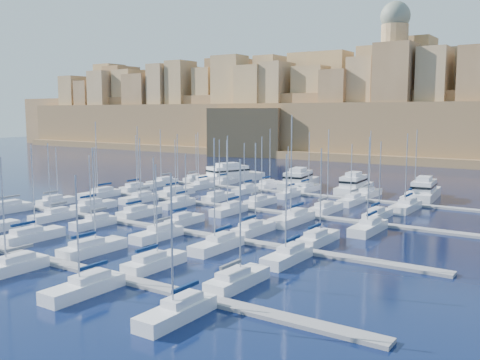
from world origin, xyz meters
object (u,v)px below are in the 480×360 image
Objects in this scene: sailboat_4 at (154,263)px; motor_yacht_b at (299,181)px; motor_yacht_c at (354,186)px; motor_yacht_d at (424,191)px; sailboat_2 at (32,236)px; motor_yacht_a at (230,175)px.

sailboat_4 is 0.70× the size of motor_yacht_b.
motor_yacht_d is (15.70, 0.29, -0.00)m from motor_yacht_c.
motor_yacht_d is at bearing 1.04° from motor_yacht_c.
sailboat_2 is at bearing -95.36° from motor_yacht_b.
sailboat_4 is 69.61m from motor_yacht_c.
sailboat_4 is 71.02m from motor_yacht_d.
sailboat_4 is at bearing -75.97° from motor_yacht_b.
motor_yacht_b is 1.12× the size of motor_yacht_d.
sailboat_4 is at bearing -0.72° from sailboat_2.
sailboat_4 reaches higher than motor_yacht_b.
sailboat_4 reaches higher than motor_yacht_a.
motor_yacht_b is at bearing 104.03° from sailboat_4.
motor_yacht_a and motor_yacht_b have the same top height.
motor_yacht_a is at bearing 101.72° from sailboat_2.
motor_yacht_a is 1.29× the size of motor_yacht_c.
motor_yacht_a is at bearing 176.96° from motor_yacht_c.
motor_yacht_c is at bearing 92.33° from sailboat_4.
motor_yacht_c is (14.83, -1.13, 0.00)m from motor_yacht_b.
motor_yacht_d is (51.90, -1.64, -0.00)m from motor_yacht_a.
motor_yacht_c is 0.96× the size of motor_yacht_d.
sailboat_4 is 81.44m from motor_yacht_a.
motor_yacht_b is at bearing 178.42° from motor_yacht_d.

